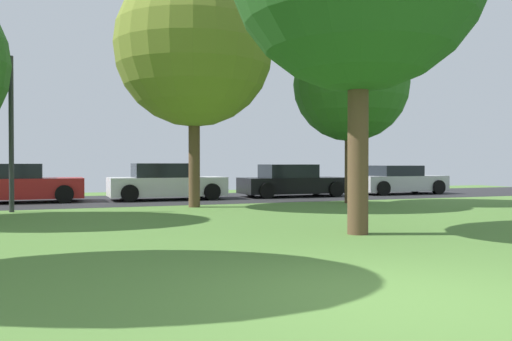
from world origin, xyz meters
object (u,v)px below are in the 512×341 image
object	(u,v)px
oak_tree_right	(194,48)
parked_car_black	(292,182)
oak_tree_center	(351,84)
street_lamp_post	(11,134)
parked_car_red	(15,185)
parked_car_silver	(399,181)
parked_car_white	(166,183)

from	to	relation	value
oak_tree_right	parked_car_black	distance (m)	7.80
oak_tree_center	parked_car_black	distance (m)	5.42
street_lamp_post	oak_tree_right	bearing A→B (deg)	-1.86
oak_tree_right	parked_car_red	world-z (taller)	oak_tree_right
parked_car_black	parked_car_red	bearing A→B (deg)	177.59
parked_car_black	street_lamp_post	bearing A→B (deg)	-161.28
oak_tree_center	parked_car_silver	bearing A→B (deg)	39.05
street_lamp_post	parked_car_silver	bearing A→B (deg)	12.51
parked_car_white	parked_car_black	bearing A→B (deg)	-0.37
oak_tree_center	street_lamp_post	size ratio (longest dim) A/B	1.39
oak_tree_center	parked_car_white	world-z (taller)	oak_tree_center
oak_tree_center	street_lamp_post	bearing A→B (deg)	177.54
parked_car_white	parked_car_silver	world-z (taller)	parked_car_white
parked_car_white	street_lamp_post	size ratio (longest dim) A/B	0.98
oak_tree_center	street_lamp_post	distance (m)	11.15
oak_tree_center	street_lamp_post	xyz separation A→B (m)	(-10.96, 0.47, -1.95)
parked_car_black	oak_tree_center	bearing A→B (deg)	-83.99
parked_car_white	parked_car_black	size ratio (longest dim) A/B	0.99
oak_tree_right	parked_car_white	bearing A→B (deg)	92.43
parked_car_red	street_lamp_post	bearing A→B (deg)	-88.09
oak_tree_center	parked_car_red	bearing A→B (deg)	157.97
parked_car_black	street_lamp_post	xyz separation A→B (m)	(-10.54, -3.57, 1.63)
parked_car_silver	parked_car_white	bearing A→B (deg)	179.57
oak_tree_right	parked_car_black	bearing A→B (deg)	35.91
oak_tree_right	parked_car_silver	bearing A→B (deg)	19.37
oak_tree_center	parked_car_red	size ratio (longest dim) A/B	1.38
parked_car_white	parked_car_black	distance (m)	5.33
parked_car_black	street_lamp_post	world-z (taller)	street_lamp_post
oak_tree_center	oak_tree_right	world-z (taller)	oak_tree_right
parked_car_white	street_lamp_post	xyz separation A→B (m)	(-5.20, -3.61, 1.61)
parked_car_red	street_lamp_post	xyz separation A→B (m)	(0.13, -4.02, 1.61)
parked_car_white	parked_car_black	world-z (taller)	parked_car_white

